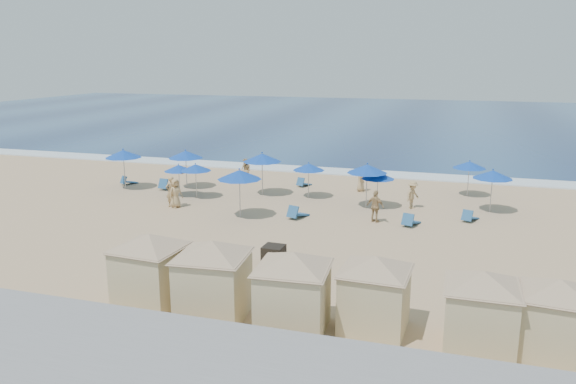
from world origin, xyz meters
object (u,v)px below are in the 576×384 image
Objects in this scene: cabana_1 at (213,269)px; umbrella_1 at (196,168)px; cabana_0 at (150,260)px; umbrella_5 at (309,167)px; umbrella_0 at (123,154)px; umbrella_10 at (493,175)px; trash_bin at (274,256)px; beachgoer_1 at (246,170)px; beachgoer_4 at (361,179)px; umbrella_4 at (262,158)px; umbrella_9 at (469,165)px; cabana_3 at (375,284)px; umbrella_8 at (367,169)px; beachgoer_2 at (376,206)px; umbrella_6 at (239,175)px; beachgoer_5 at (176,193)px; beachgoer_3 at (413,195)px; umbrella_3 at (179,168)px; umbrella_2 at (186,154)px; cabana_5 at (557,309)px; beachgoer_0 at (171,191)px; cabana_2 at (293,281)px; umbrella_7 at (378,175)px.

cabana_1 is 16.64m from umbrella_1.
umbrella_5 is at bearing 85.89° from cabana_0.
umbrella_0 is 22.82m from umbrella_10.
trash_bin is 0.52× the size of beachgoer_1.
umbrella_1 reaches higher than beachgoer_4.
umbrella_4 is 12.83m from umbrella_9.
umbrella_8 is at bearing 100.37° from cabana_3.
beachgoer_2 is (4.75, -4.14, -1.08)m from umbrella_5.
umbrella_6 reaches higher than umbrella_5.
umbrella_6 is at bearing -70.54° from beachgoer_5.
beachgoer_2 is (7.14, 1.17, -1.49)m from umbrella_6.
beachgoer_3 is (1.60, 3.45, -0.06)m from beachgoer_2.
cabana_3 is 19.65m from umbrella_9.
umbrella_6 is at bearing -114.25° from umbrella_5.
beachgoer_2 is (-1.76, 11.99, -0.70)m from cabana_3.
beachgoer_5 is (-17.29, -4.31, -1.30)m from umbrella_10.
umbrella_8 is at bearing 3.51° from umbrella_3.
umbrella_10 reaches higher than beachgoer_3.
umbrella_3 reaches higher than beachgoer_1.
cabana_1 is 13.09m from beachgoer_2.
cabana_3 is at bearing -104.37° from umbrella_10.
beachgoer_2 is at bearing -14.71° from beachgoer_1.
umbrella_6 is at bearing -83.63° from umbrella_4.
umbrella_2 is 0.96× the size of umbrella_6.
beachgoer_5 reaches higher than beachgoer_3.
cabana_5 is 1.61× the size of umbrella_2.
umbrella_9 is 1.44× the size of beachgoer_3.
umbrella_4 reaches higher than umbrella_5.
beachgoer_0 is (-8.73, 7.30, 0.47)m from trash_bin.
umbrella_9 is (17.16, 5.33, 0.20)m from umbrella_3.
beachgoer_1 is (6.87, 4.27, -1.50)m from umbrella_0.
cabana_1 is 2.75× the size of beachgoer_5.
cabana_5 is at bearing -62.21° from umbrella_8.
trash_bin is 5.21m from cabana_1.
beachgoer_0 is (-4.67, 0.93, -1.45)m from umbrella_6.
beachgoer_4 is (8.13, -0.43, -0.03)m from beachgoer_1.
umbrella_3 is at bearing -158.48° from umbrella_4.
cabana_2 is 16.42m from beachgoer_5.
umbrella_9 is (12.36, 3.43, -0.38)m from umbrella_4.
umbrella_0 is at bearing 110.87° from beachgoer_4.
umbrella_5 is at bearing 160.92° from umbrella_8.
trash_bin is 8.16m from beachgoer_2.
umbrella_1 is 2.57m from beachgoer_0.
cabana_5 is at bearing -47.78° from umbrella_4.
cabana_3 is 1.75× the size of umbrella_10.
beachgoer_2 is (13.18, -4.35, -1.39)m from umbrella_2.
umbrella_3 is 12.20m from umbrella_7.
umbrella_7 is at bearing 5.02° from umbrella_1.
cabana_3 is 12.14m from beachgoer_2.
umbrella_9 reaches higher than beachgoer_2.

